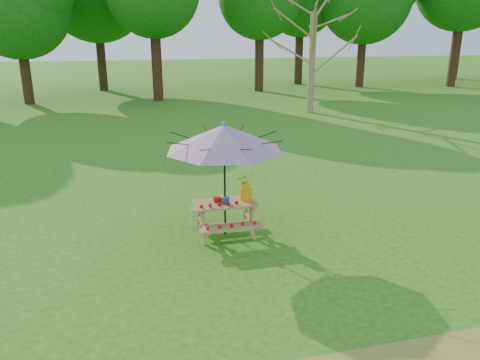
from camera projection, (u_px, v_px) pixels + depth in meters
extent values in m
plane|color=#246413|center=(461.00, 247.00, 8.71)|extent=(120.00, 120.00, 0.00)
cylinder|color=#947151|center=(312.00, 64.00, 22.25)|extent=(0.36, 0.36, 4.67)
cube|color=#AB834D|center=(225.00, 203.00, 9.06)|extent=(1.20, 0.62, 0.04)
cube|color=#AB834D|center=(232.00, 228.00, 8.64)|extent=(1.20, 0.22, 0.04)
cube|color=#AB834D|center=(219.00, 207.00, 9.66)|extent=(1.20, 0.22, 0.04)
cylinder|color=black|center=(225.00, 180.00, 8.92)|extent=(0.04, 0.04, 2.25)
cone|color=teal|center=(224.00, 138.00, 8.66)|extent=(2.63, 2.63, 0.48)
sphere|color=teal|center=(224.00, 124.00, 8.58)|extent=(0.08, 0.08, 0.08)
cube|color=#B9160E|center=(217.00, 199.00, 9.07)|extent=(0.14, 0.12, 0.10)
cylinder|color=#1443A9|center=(226.00, 201.00, 8.96)|extent=(0.13, 0.13, 0.13)
cube|color=white|center=(220.00, 198.00, 9.18)|extent=(0.13, 0.13, 0.07)
cylinder|color=#FFB40D|center=(246.00, 193.00, 9.18)|extent=(0.25, 0.25, 0.25)
imported|color=yellow|center=(246.00, 181.00, 9.10)|extent=(0.34, 0.30, 0.37)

